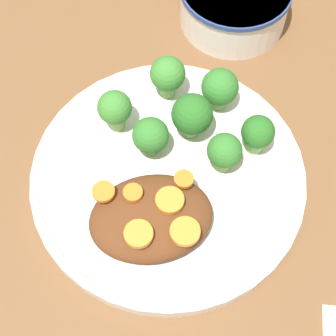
{
  "coord_description": "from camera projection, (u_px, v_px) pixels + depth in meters",
  "views": [
    {
      "loc": [
        0.05,
        0.25,
        0.53
      ],
      "look_at": [
        0.0,
        0.0,
        0.03
      ],
      "focal_mm": 60.0,
      "sensor_mm": 36.0,
      "label": 1
    }
  ],
  "objects": [
    {
      "name": "broccoli_floret_0",
      "position": [
        192.0,
        115.0,
        0.57
      ],
      "size": [
        0.04,
        0.04,
        0.06
      ],
      "color": "#7FA85B",
      "rests_on": "plate"
    },
    {
      "name": "broccoli_floret_3",
      "position": [
        168.0,
        75.0,
        0.59
      ],
      "size": [
        0.04,
        0.04,
        0.05
      ],
      "color": "#759E51",
      "rests_on": "plate"
    },
    {
      "name": "broccoli_floret_2",
      "position": [
        115.0,
        109.0,
        0.57
      ],
      "size": [
        0.04,
        0.04,
        0.05
      ],
      "color": "#7FA85B",
      "rests_on": "plate"
    },
    {
      "name": "carrot_slice_1",
      "position": [
        170.0,
        200.0,
        0.52
      ],
      "size": [
        0.03,
        0.03,
        0.01
      ],
      "primitive_type": "cylinder",
      "color": "orange",
      "rests_on": "stew_mound"
    },
    {
      "name": "carrot_slice_3",
      "position": [
        139.0,
        234.0,
        0.5
      ],
      "size": [
        0.03,
        0.03,
        0.01
      ],
      "primitive_type": "cylinder",
      "color": "orange",
      "rests_on": "stew_mound"
    },
    {
      "name": "broccoli_floret_6",
      "position": [
        258.0,
        133.0,
        0.56
      ],
      "size": [
        0.03,
        0.03,
        0.05
      ],
      "color": "#7FA85B",
      "rests_on": "plate"
    },
    {
      "name": "carrot_slice_0",
      "position": [
        184.0,
        232.0,
        0.5
      ],
      "size": [
        0.03,
        0.03,
        0.01
      ],
      "primitive_type": "cylinder",
      "color": "orange",
      "rests_on": "stew_mound"
    },
    {
      "name": "carrot_slice_5",
      "position": [
        133.0,
        193.0,
        0.52
      ],
      "size": [
        0.02,
        0.02,
        0.01
      ],
      "primitive_type": "cylinder",
      "color": "orange",
      "rests_on": "stew_mound"
    },
    {
      "name": "broccoli_floret_4",
      "position": [
        220.0,
        88.0,
        0.59
      ],
      "size": [
        0.04,
        0.04,
        0.05
      ],
      "color": "#759E51",
      "rests_on": "plate"
    },
    {
      "name": "stew_mound",
      "position": [
        151.0,
        218.0,
        0.53
      ],
      "size": [
        0.12,
        0.09,
        0.03
      ],
      "primitive_type": "ellipsoid",
      "color": "#5B3319",
      "rests_on": "plate"
    },
    {
      "name": "ground_plane",
      "position": [
        168.0,
        182.0,
        0.59
      ],
      "size": [
        4.0,
        4.0,
        0.0
      ],
      "primitive_type": "plane",
      "color": "brown"
    },
    {
      "name": "dip_bowl",
      "position": [
        235.0,
        0.0,
        0.66
      ],
      "size": [
        0.13,
        0.13,
        0.06
      ],
      "color": "white",
      "rests_on": "ground_plane"
    },
    {
      "name": "carrot_slice_4",
      "position": [
        103.0,
        192.0,
        0.52
      ],
      "size": [
        0.02,
        0.02,
        0.0
      ],
      "primitive_type": "cylinder",
      "color": "orange",
      "rests_on": "stew_mound"
    },
    {
      "name": "broccoli_floret_1",
      "position": [
        224.0,
        150.0,
        0.55
      ],
      "size": [
        0.04,
        0.04,
        0.05
      ],
      "color": "#759E51",
      "rests_on": "plate"
    },
    {
      "name": "plate",
      "position": [
        168.0,
        177.0,
        0.58
      ],
      "size": [
        0.28,
        0.28,
        0.02
      ],
      "color": "silver",
      "rests_on": "ground_plane"
    },
    {
      "name": "carrot_slice_2",
      "position": [
        184.0,
        179.0,
        0.53
      ],
      "size": [
        0.02,
        0.02,
        0.0
      ],
      "primitive_type": "cylinder",
      "color": "orange",
      "rests_on": "stew_mound"
    },
    {
      "name": "broccoli_floret_5",
      "position": [
        151.0,
        136.0,
        0.56
      ],
      "size": [
        0.04,
        0.04,
        0.05
      ],
      "color": "#759E51",
      "rests_on": "plate"
    }
  ]
}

